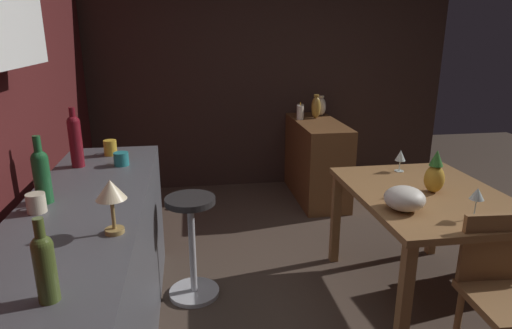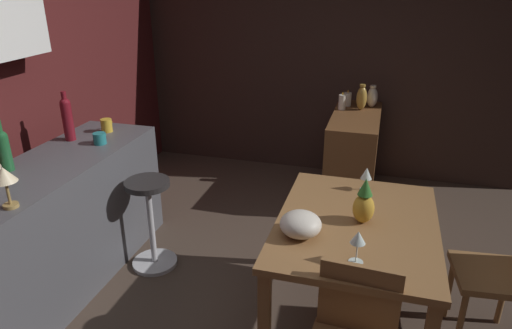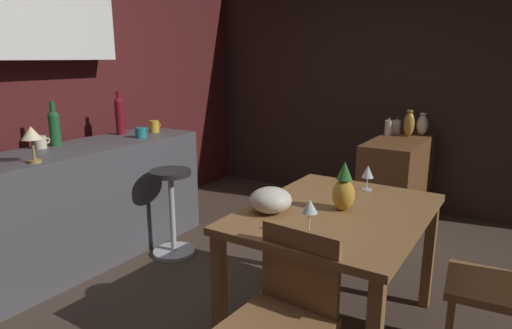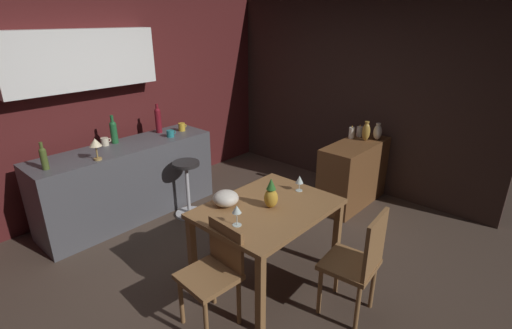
{
  "view_description": "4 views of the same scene",
  "coord_description": "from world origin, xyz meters",
  "px_view_note": "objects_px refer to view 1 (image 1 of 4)",
  "views": [
    {
      "loc": [
        -2.3,
        1.0,
        1.71
      ],
      "look_at": [
        0.81,
        0.52,
        0.75
      ],
      "focal_mm": 30.87,
      "sensor_mm": 36.0,
      "label": 1
    },
    {
      "loc": [
        -2.3,
        -0.53,
        2.07
      ],
      "look_at": [
        0.78,
        0.35,
        0.72
      ],
      "focal_mm": 32.32,
      "sensor_mm": 36.0,
      "label": 2
    },
    {
      "loc": [
        -2.06,
        -1.29,
        1.55
      ],
      "look_at": [
        0.8,
        0.53,
        0.71
      ],
      "focal_mm": 30.45,
      "sensor_mm": 36.0,
      "label": 3
    },
    {
      "loc": [
        -2.15,
        -2.34,
        2.29
      ],
      "look_at": [
        0.78,
        0.32,
        0.72
      ],
      "focal_mm": 26.22,
      "sensor_mm": 36.0,
      "label": 4
    }
  ],
  "objects_px": {
    "pineapple_centerpiece": "(435,174)",
    "pillar_candle_tall": "(300,112)",
    "cup_teal": "(121,159)",
    "vase_brass": "(316,107)",
    "chair_near_window": "(506,291)",
    "cup_mustard": "(110,148)",
    "pillar_candle_short": "(300,111)",
    "bar_stool": "(192,244)",
    "dining_table": "(428,206)",
    "wine_glass_left": "(477,195)",
    "fruit_bowl": "(405,198)",
    "sideboard_cabinet": "(316,160)",
    "wine_bottle_green": "(41,173)",
    "counter_lamp": "(111,194)",
    "vase_ceramic_ivory": "(321,106)",
    "cup_cream": "(36,203)",
    "wine_glass_right": "(400,156)",
    "wine_bottle_olive": "(45,264)",
    "wine_bottle_ruby": "(75,139)"
  },
  "relations": [
    {
      "from": "cup_mustard",
      "to": "cup_teal",
      "type": "distance_m",
      "value": 0.28
    },
    {
      "from": "wine_glass_left",
      "to": "cup_cream",
      "type": "xyz_separation_m",
      "value": [
        0.05,
        2.2,
        0.07
      ]
    },
    {
      "from": "vase_brass",
      "to": "cup_cream",
      "type": "bearing_deg",
      "value": 139.99
    },
    {
      "from": "pillar_candle_short",
      "to": "vase_brass",
      "type": "bearing_deg",
      "value": -127.3
    },
    {
      "from": "dining_table",
      "to": "pillar_candle_tall",
      "type": "bearing_deg",
      "value": 8.79
    },
    {
      "from": "chair_near_window",
      "to": "wine_glass_right",
      "type": "relative_size",
      "value": 5.33
    },
    {
      "from": "pillar_candle_tall",
      "to": "pillar_candle_short",
      "type": "relative_size",
      "value": 1.06
    },
    {
      "from": "pineapple_centerpiece",
      "to": "sideboard_cabinet",
      "type": "bearing_deg",
      "value": 5.71
    },
    {
      "from": "cup_mustard",
      "to": "pillar_candle_short",
      "type": "xyz_separation_m",
      "value": [
        1.57,
        -1.72,
        -0.06
      ]
    },
    {
      "from": "pillar_candle_tall",
      "to": "pillar_candle_short",
      "type": "xyz_separation_m",
      "value": [
        0.14,
        -0.04,
        -0.01
      ]
    },
    {
      "from": "chair_near_window",
      "to": "wine_glass_right",
      "type": "xyz_separation_m",
      "value": [
        1.13,
        0.04,
        0.38
      ]
    },
    {
      "from": "dining_table",
      "to": "pineapple_centerpiece",
      "type": "xyz_separation_m",
      "value": [
        0.01,
        -0.03,
        0.21
      ]
    },
    {
      "from": "bar_stool",
      "to": "pineapple_centerpiece",
      "type": "xyz_separation_m",
      "value": [
        -0.24,
        -1.51,
        0.48
      ]
    },
    {
      "from": "cup_cream",
      "to": "vase_brass",
      "type": "relative_size",
      "value": 0.48
    },
    {
      "from": "pineapple_centerpiece",
      "to": "pillar_candle_tall",
      "type": "bearing_deg",
      "value": 9.6
    },
    {
      "from": "chair_near_window",
      "to": "wine_glass_right",
      "type": "bearing_deg",
      "value": 1.93
    },
    {
      "from": "bar_stool",
      "to": "counter_lamp",
      "type": "bearing_deg",
      "value": 160.73
    },
    {
      "from": "cup_mustard",
      "to": "fruit_bowl",
      "type": "bearing_deg",
      "value": -116.2
    },
    {
      "from": "cup_teal",
      "to": "vase_ceramic_ivory",
      "type": "distance_m",
      "value": 2.61
    },
    {
      "from": "chair_near_window",
      "to": "wine_bottle_olive",
      "type": "relative_size",
      "value": 3.0
    },
    {
      "from": "sideboard_cabinet",
      "to": "wine_bottle_green",
      "type": "relative_size",
      "value": 3.28
    },
    {
      "from": "wine_bottle_green",
      "to": "cup_teal",
      "type": "distance_m",
      "value": 0.66
    },
    {
      "from": "sideboard_cabinet",
      "to": "wine_bottle_green",
      "type": "bearing_deg",
      "value": 136.72
    },
    {
      "from": "fruit_bowl",
      "to": "wine_bottle_ruby",
      "type": "distance_m",
      "value": 1.98
    },
    {
      "from": "bar_stool",
      "to": "counter_lamp",
      "type": "distance_m",
      "value": 1.17
    },
    {
      "from": "wine_glass_right",
      "to": "vase_ceramic_ivory",
      "type": "height_order",
      "value": "vase_ceramic_ivory"
    },
    {
      "from": "pillar_candle_tall",
      "to": "sideboard_cabinet",
      "type": "bearing_deg",
      "value": -130.96
    },
    {
      "from": "chair_near_window",
      "to": "cup_mustard",
      "type": "relative_size",
      "value": 6.94
    },
    {
      "from": "chair_near_window",
      "to": "pillar_candle_tall",
      "type": "xyz_separation_m",
      "value": [
        2.72,
        0.37,
        0.42
      ]
    },
    {
      "from": "wine_bottle_green",
      "to": "pillar_candle_short",
      "type": "bearing_deg",
      "value": -38.17
    },
    {
      "from": "bar_stool",
      "to": "sideboard_cabinet",
      "type": "bearing_deg",
      "value": -38.45
    },
    {
      "from": "wine_bottle_olive",
      "to": "wine_bottle_ruby",
      "type": "bearing_deg",
      "value": 9.19
    },
    {
      "from": "pineapple_centerpiece",
      "to": "pillar_candle_tall",
      "type": "xyz_separation_m",
      "value": [
        2.03,
        0.34,
        0.04
      ]
    },
    {
      "from": "sideboard_cabinet",
      "to": "pillar_candle_short",
      "type": "height_order",
      "value": "pillar_candle_short"
    },
    {
      "from": "cup_cream",
      "to": "counter_lamp",
      "type": "relative_size",
      "value": 0.52
    },
    {
      "from": "bar_stool",
      "to": "wine_bottle_olive",
      "type": "height_order",
      "value": "wine_bottle_olive"
    },
    {
      "from": "fruit_bowl",
      "to": "vase_brass",
      "type": "xyz_separation_m",
      "value": [
        2.3,
        -0.15,
        0.13
      ]
    },
    {
      "from": "pineapple_centerpiece",
      "to": "wine_bottle_ruby",
      "type": "relative_size",
      "value": 0.74
    },
    {
      "from": "chair_near_window",
      "to": "wine_bottle_olive",
      "type": "xyz_separation_m",
      "value": [
        -0.42,
        1.97,
        0.55
      ]
    },
    {
      "from": "pillar_candle_tall",
      "to": "pillar_candle_short",
      "type": "bearing_deg",
      "value": -14.77
    },
    {
      "from": "pillar_candle_short",
      "to": "vase_brass",
      "type": "height_order",
      "value": "vase_brass"
    },
    {
      "from": "wine_glass_right",
      "to": "bar_stool",
      "type": "bearing_deg",
      "value": 97.44
    },
    {
      "from": "pillar_candle_tall",
      "to": "vase_brass",
      "type": "bearing_deg",
      "value": -78.96
    },
    {
      "from": "cup_teal",
      "to": "vase_brass",
      "type": "xyz_separation_m",
      "value": [
        1.72,
        -1.75,
        -0.0
      ]
    },
    {
      "from": "chair_near_window",
      "to": "wine_bottle_olive",
      "type": "height_order",
      "value": "wine_bottle_olive"
    },
    {
      "from": "vase_ceramic_ivory",
      "to": "sideboard_cabinet",
      "type": "bearing_deg",
      "value": 157.88
    },
    {
      "from": "wine_glass_left",
      "to": "fruit_bowl",
      "type": "distance_m",
      "value": 0.37
    },
    {
      "from": "wine_glass_right",
      "to": "wine_bottle_green",
      "type": "xyz_separation_m",
      "value": [
        -0.68,
        2.19,
        0.2
      ]
    },
    {
      "from": "chair_near_window",
      "to": "wine_glass_left",
      "type": "distance_m",
      "value": 0.49
    },
    {
      "from": "dining_table",
      "to": "cup_cream",
      "type": "distance_m",
      "value": 2.22
    }
  ]
}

